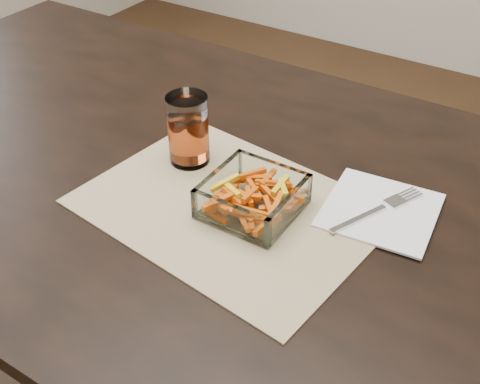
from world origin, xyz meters
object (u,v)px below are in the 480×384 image
glass_bowl (253,199)px  tumbler (188,132)px  dining_table (179,200)px  fork (379,209)px

glass_bowl → tumbler: (-0.17, 0.06, 0.03)m
dining_table → fork: (0.36, 0.05, 0.10)m
fork → glass_bowl: bearing=-124.7°
tumbler → fork: 0.34m
dining_table → glass_bowl: size_ratio=11.68×
tumbler → fork: size_ratio=0.71×
glass_bowl → fork: 0.20m
glass_bowl → fork: (0.17, 0.10, -0.02)m
tumbler → glass_bowl: bearing=-19.9°
glass_bowl → tumbler: size_ratio=1.11×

